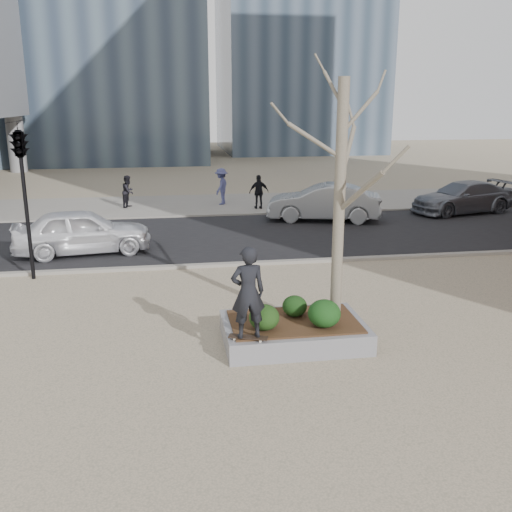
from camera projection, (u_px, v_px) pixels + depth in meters
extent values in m
plane|color=tan|center=(248.00, 345.00, 12.14)|extent=(120.00, 120.00, 0.00)
cube|color=black|center=(210.00, 237.00, 21.66)|extent=(60.00, 8.00, 0.02)
cube|color=gray|center=(199.00, 205.00, 28.32)|extent=(60.00, 6.00, 0.02)
cube|color=gray|center=(294.00, 332.00, 12.23)|extent=(3.00, 2.00, 0.45)
cube|color=#382314|center=(294.00, 321.00, 12.16)|extent=(2.70, 1.70, 0.04)
ellipsoid|color=#1B3811|center=(264.00, 317.00, 11.61)|extent=(0.63, 0.63, 0.53)
ellipsoid|color=black|center=(295.00, 306.00, 12.36)|extent=(0.54, 0.54, 0.46)
ellipsoid|color=#123912|center=(324.00, 314.00, 11.76)|extent=(0.68, 0.68, 0.58)
imported|color=black|center=(248.00, 292.00, 11.01)|extent=(0.70, 0.48, 1.84)
imported|color=white|center=(82.00, 231.00, 19.11)|extent=(4.70, 2.44, 1.53)
imported|color=gray|center=(324.00, 202.00, 24.36)|extent=(5.04, 2.85, 1.57)
imported|color=slate|center=(462.00, 197.00, 26.10)|extent=(5.19, 2.97, 1.42)
imported|color=black|center=(128.00, 191.00, 27.37)|extent=(0.83, 0.91, 1.54)
imported|color=#474B80|center=(221.00, 186.00, 28.11)|extent=(1.08, 1.32, 1.78)
imported|color=black|center=(259.00, 192.00, 27.02)|extent=(0.97, 0.46, 1.60)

